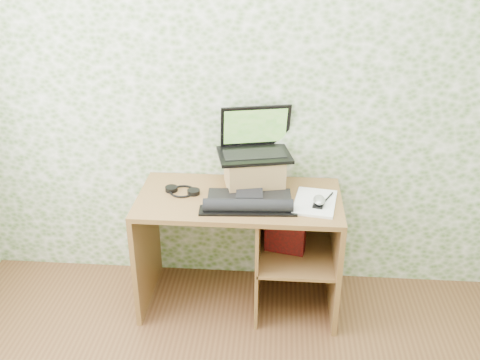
# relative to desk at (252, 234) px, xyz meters

# --- Properties ---
(wall_back) EXTENTS (3.50, 0.00, 3.50)m
(wall_back) POSITION_rel_desk_xyz_m (-0.08, 0.28, 0.82)
(wall_back) COLOR white
(wall_back) RESTS_ON ground
(desk) EXTENTS (1.20, 0.60, 0.75)m
(desk) POSITION_rel_desk_xyz_m (0.00, 0.00, 0.00)
(desk) COLOR brown
(desk) RESTS_ON floor
(riser) EXTENTS (0.39, 0.35, 0.20)m
(riser) POSITION_rel_desk_xyz_m (0.00, 0.12, 0.37)
(riser) COLOR #996C44
(riser) RESTS_ON desk
(laptop) EXTENTS (0.48, 0.39, 0.28)m
(laptop) POSITION_rel_desk_xyz_m (0.00, 0.16, 0.54)
(laptop) COLOR black
(laptop) RESTS_ON riser
(keyboard) EXTENTS (0.55, 0.30, 0.08)m
(keyboard) POSITION_rel_desk_xyz_m (-0.02, -0.13, 0.30)
(keyboard) COLOR black
(keyboard) RESTS_ON desk
(headphones) EXTENTS (0.22, 0.18, 0.03)m
(headphones) POSITION_rel_desk_xyz_m (-0.42, 0.01, 0.28)
(headphones) COLOR black
(headphones) RESTS_ON desk
(notepad) EXTENTS (0.28, 0.36, 0.02)m
(notepad) POSITION_rel_desk_xyz_m (0.36, -0.07, 0.28)
(notepad) COLOR white
(notepad) RESTS_ON desk
(mouse) EXTENTS (0.09, 0.12, 0.04)m
(mouse) POSITION_rel_desk_xyz_m (0.38, -0.11, 0.30)
(mouse) COLOR #B3B3B5
(mouse) RESTS_ON notepad
(pen) EXTENTS (0.08, 0.15, 0.01)m
(pen) POSITION_rel_desk_xyz_m (0.44, -0.04, 0.29)
(pen) COLOR black
(pen) RESTS_ON notepad
(red_box) EXTENTS (0.25, 0.13, 0.29)m
(red_box) POSITION_rel_desk_xyz_m (0.20, -0.03, 0.05)
(red_box) COLOR maroon
(red_box) RESTS_ON desk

